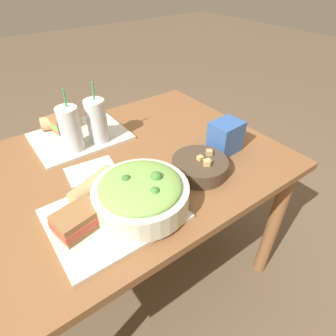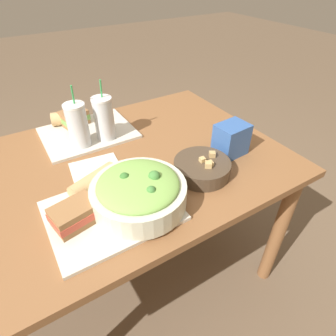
# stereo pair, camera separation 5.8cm
# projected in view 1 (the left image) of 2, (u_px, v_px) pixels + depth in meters

# --- Properties ---
(ground_plane) EXTENTS (12.00, 12.00, 0.00)m
(ground_plane) POSITION_uv_depth(u_px,v_px,m) (120.00, 278.00, 1.46)
(ground_plane) COLOR brown
(dining_table) EXTENTS (1.39, 0.89, 0.71)m
(dining_table) POSITION_uv_depth(u_px,v_px,m) (103.00, 189.00, 1.08)
(dining_table) COLOR brown
(dining_table) RESTS_ON ground_plane
(tray_near) EXTENTS (0.38, 0.31, 0.01)m
(tray_near) POSITION_uv_depth(u_px,v_px,m) (114.00, 214.00, 0.85)
(tray_near) COLOR beige
(tray_near) RESTS_ON dining_table
(tray_far) EXTENTS (0.38, 0.31, 0.01)m
(tray_far) POSITION_uv_depth(u_px,v_px,m) (80.00, 136.00, 1.21)
(tray_far) COLOR beige
(tray_far) RESTS_ON dining_table
(salad_bowl) EXTENTS (0.29, 0.29, 0.12)m
(salad_bowl) POSITION_uv_depth(u_px,v_px,m) (141.00, 193.00, 0.84)
(salad_bowl) COLOR beige
(salad_bowl) RESTS_ON tray_near
(soup_bowl) EXTENTS (0.20, 0.20, 0.07)m
(soup_bowl) POSITION_uv_depth(u_px,v_px,m) (200.00, 166.00, 1.00)
(soup_bowl) COLOR #473828
(soup_bowl) RESTS_ON dining_table
(sandwich_near) EXTENTS (0.15, 0.11, 0.06)m
(sandwich_near) POSITION_uv_depth(u_px,v_px,m) (78.00, 220.00, 0.78)
(sandwich_near) COLOR olive
(sandwich_near) RESTS_ON tray_near
(baguette_near) EXTENTS (0.18, 0.12, 0.06)m
(baguette_near) POSITION_uv_depth(u_px,v_px,m) (94.00, 185.00, 0.90)
(baguette_near) COLOR tan
(baguette_near) RESTS_ON tray_near
(sandwich_far) EXTENTS (0.13, 0.11, 0.06)m
(sandwich_far) POSITION_uv_depth(u_px,v_px,m) (64.00, 121.00, 1.24)
(sandwich_far) COLOR olive
(sandwich_far) RESTS_ON tray_far
(baguette_far) EXTENTS (0.13, 0.09, 0.06)m
(baguette_far) POSITION_uv_depth(u_px,v_px,m) (56.00, 122.00, 1.24)
(baguette_far) COLOR tan
(baguette_far) RESTS_ON tray_far
(drink_cup_dark) EXTENTS (0.08, 0.08, 0.25)m
(drink_cup_dark) POSITION_uv_depth(u_px,v_px,m) (71.00, 130.00, 1.08)
(drink_cup_dark) COLOR silver
(drink_cup_dark) RESTS_ON tray_far
(drink_cup_red) EXTENTS (0.08, 0.08, 0.25)m
(drink_cup_red) POSITION_uv_depth(u_px,v_px,m) (97.00, 122.00, 1.13)
(drink_cup_red) COLOR silver
(drink_cup_red) RESTS_ON tray_far
(chip_bag) EXTENTS (0.13, 0.10, 0.13)m
(chip_bag) POSITION_uv_depth(u_px,v_px,m) (226.00, 137.00, 1.10)
(chip_bag) COLOR #335BA3
(chip_bag) RESTS_ON dining_table
(napkin_folded) EXTENTS (0.19, 0.14, 0.00)m
(napkin_folded) POSITION_uv_depth(u_px,v_px,m) (91.00, 171.00, 1.03)
(napkin_folded) COLOR silver
(napkin_folded) RESTS_ON dining_table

